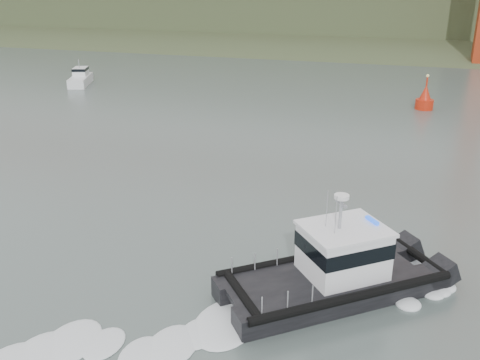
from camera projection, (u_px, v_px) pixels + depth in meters
The scene contains 5 objects.
ground at pixel (188, 316), 22.22m from camera, with size 400.00×400.00×0.00m, color #46544F.
headlands at pixel (386, 2), 131.28m from camera, with size 500.00×105.36×27.12m.
patrol_boat at pixel (336, 268), 23.42m from camera, with size 10.09×9.17×4.87m.
motorboat at pixel (81, 78), 68.83m from camera, with size 4.16×6.48×3.38m.
nav_buoy at pixel (425, 100), 56.12m from camera, with size 1.86×1.86×3.88m.
Camera 1 is at (7.79, -17.16, 13.23)m, focal length 40.00 mm.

